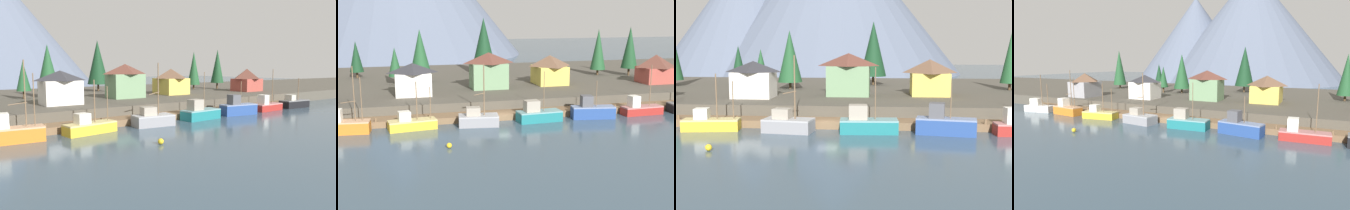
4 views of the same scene
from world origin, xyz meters
TOP-DOWN VIEW (x-y plane):
  - ground_plane at (0.00, 20.00)m, footprint 400.00×400.00m
  - dock at (0.00, 1.99)m, footprint 80.00×4.00m
  - shoreline_bank at (0.00, 32.00)m, footprint 400.00×56.00m
  - fishing_boat_orange at (-24.38, -1.67)m, footprint 7.19×3.13m
  - fishing_boat_yellow at (-14.78, -1.90)m, footprint 7.38×3.48m
  - fishing_boat_grey at (-4.66, -2.10)m, footprint 6.46×3.88m
  - fishing_boat_teal at (5.25, -1.80)m, footprint 7.26×3.27m
  - fishing_boat_blue at (14.69, -1.90)m, footprint 7.41×3.58m
  - fishing_boat_red at (23.98, -1.49)m, footprint 7.19×2.71m
  - house_white at (-13.59, 13.21)m, footprint 6.66×5.37m
  - house_green at (1.38, 17.34)m, footprint 7.33×5.35m
  - house_yellow at (14.96, 19.50)m, footprint 6.52×7.25m
  - house_red at (37.45, 15.37)m, footprint 6.81×6.12m
  - conifer_near_left at (31.02, 29.81)m, footprint 3.64×3.64m
  - conifer_near_right at (-11.08, 28.89)m, footprint 4.73×4.73m
  - conifer_mid_left at (-16.45, 27.32)m, footprint 2.82×2.82m
  - conifer_mid_right at (37.70, 26.85)m, footprint 3.85×3.85m
  - conifer_back_left at (-24.84, 38.83)m, footprint 3.09×3.09m
  - conifer_centre at (4.93, 38.95)m, footprint 5.57×5.57m
  - channel_buoy at (-10.54, -12.69)m, footprint 0.70×0.70m

SIDE VIEW (x-z plane):
  - ground_plane at x=0.00m, z-range -1.00..0.00m
  - channel_buoy at x=-10.54m, z-range 0.00..0.70m
  - dock at x=0.00m, z-range -0.30..1.30m
  - fishing_boat_yellow at x=-14.78m, z-range -2.67..4.58m
  - fishing_boat_red at x=23.98m, z-range -3.22..5.31m
  - fishing_boat_grey at x=-4.66m, z-range -3.72..5.86m
  - fishing_boat_teal at x=5.25m, z-range -2.88..5.25m
  - fishing_boat_orange at x=-24.38m, z-range -3.69..6.13m
  - shoreline_bank at x=0.00m, z-range 0.00..2.50m
  - fishing_boat_blue at x=14.69m, z-range -1.84..4.47m
  - house_white at x=-13.59m, z-range 2.56..8.44m
  - house_red at x=37.45m, z-range 2.57..8.59m
  - house_yellow at x=14.96m, z-range 2.57..8.62m
  - house_green at x=1.38m, z-range 2.57..9.67m
  - conifer_mid_left at x=-16.45m, z-range 3.28..11.01m
  - conifer_back_left at x=-24.84m, z-range 3.18..11.60m
  - conifer_near_left at x=31.02m, z-range 3.15..14.12m
  - conifer_near_right at x=-11.08m, z-range 3.14..14.47m
  - conifer_mid_right at x=37.70m, z-range 3.39..14.96m
  - conifer_centre at x=4.93m, z-range 3.45..16.99m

